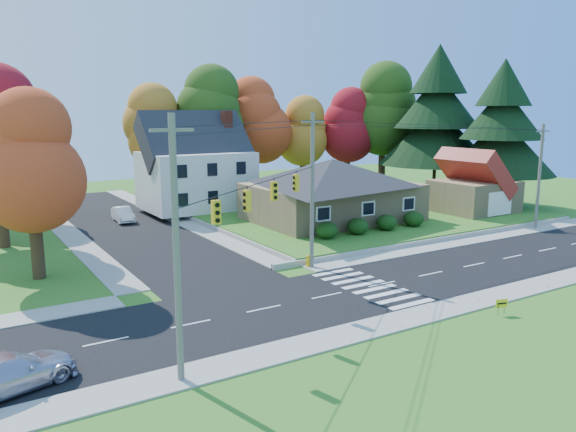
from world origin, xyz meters
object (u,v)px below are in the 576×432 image
Objects in this scene: silver_sedan at (7,373)px; white_car at (123,214)px; ranch_house at (332,189)px; fire_hydrant at (308,261)px.

silver_sedan reaches higher than white_car.
silver_sedan is (-28.14, -18.68, -2.53)m from ranch_house.
white_car reaches higher than fire_hydrant.
ranch_house is 19.39m from white_car.
white_car is (-15.64, 11.16, -2.58)m from ranch_house.
silver_sedan reaches higher than fire_hydrant.
ranch_house is 14.68m from fire_hydrant.
ranch_house is at bearing -73.63° from silver_sedan.
silver_sedan is at bearing -109.60° from white_car.
ranch_house is 2.96× the size of silver_sedan.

